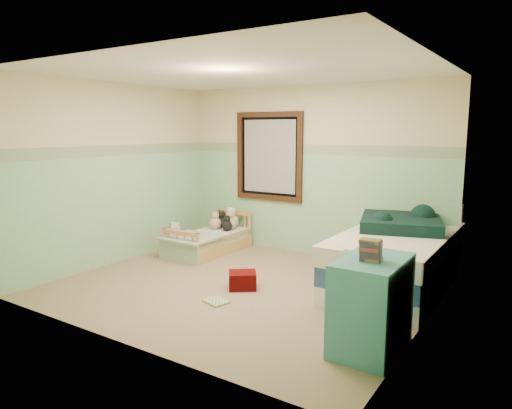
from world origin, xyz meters
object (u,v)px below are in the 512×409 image
Objects in this scene: plush_floor_cream at (176,239)px; twin_bed_frame at (395,278)px; toddler_bed_frame at (210,246)px; plush_floor_tan at (177,248)px; floor_book at (216,301)px; dresser at (371,305)px; red_pillow at (242,280)px.

plush_floor_cream is 0.13× the size of twin_bed_frame.
toddler_bed_frame is at bearing 7.54° from plush_floor_cream.
plush_floor_cream is 1.12× the size of plush_floor_tan.
toddler_bed_frame is at bearing 178.62° from twin_bed_frame.
plush_floor_cream is (-0.62, -0.08, 0.05)m from toddler_bed_frame.
plush_floor_tan is at bearing 161.15° from floor_book.
plush_floor_tan reaches higher than floor_book.
twin_bed_frame reaches higher than floor_book.
toddler_bed_frame is 0.63m from plush_floor_cream.
dresser reaches higher than twin_bed_frame.
plush_floor_cream reaches higher than plush_floor_tan.
plush_floor_tan is at bearing 158.53° from red_pillow.
plush_floor_tan is at bearing -172.75° from twin_bed_frame.
dresser is (0.29, -1.70, 0.29)m from twin_bed_frame.
dresser is 1.82m from floor_book.
red_pillow is at bearing -38.60° from toddler_bed_frame.
dresser is (3.40, -1.31, 0.27)m from plush_floor_tan.
red_pillow is (-1.50, -1.03, -0.01)m from twin_bed_frame.
red_pillow is (2.00, -1.02, -0.04)m from plush_floor_cream.
twin_bed_frame is 1.75m from dresser.
plush_floor_tan is (-0.23, -0.47, 0.04)m from toddler_bed_frame.
dresser is 2.51× the size of red_pillow.
dresser is 3.08× the size of floor_book.
toddler_bed_frame is 0.52m from plush_floor_tan.
dresser is at bearing -21.00° from plush_floor_tan.
red_pillow is (-1.79, 0.67, -0.30)m from dresser.
twin_bed_frame is at bearing 0.21° from plush_floor_cream.
red_pillow reaches higher than floor_book.
toddler_bed_frame is at bearing 141.40° from red_pillow.
plush_floor_tan reaches higher than toddler_bed_frame.
floor_book is (2.02, -1.55, -0.13)m from plush_floor_cream.
red_pillow is at bearing 108.89° from floor_book.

